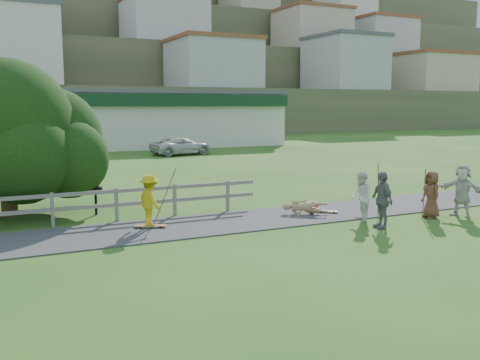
# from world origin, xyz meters

# --- Properties ---
(ground) EXTENTS (260.00, 260.00, 0.00)m
(ground) POSITION_xyz_m (0.00, 0.00, 0.00)
(ground) COLOR #275217
(ground) RESTS_ON ground
(path) EXTENTS (34.00, 3.00, 0.04)m
(path) POSITION_xyz_m (0.00, 1.50, 0.02)
(path) COLOR #353537
(path) RESTS_ON ground
(fence) EXTENTS (15.05, 0.10, 1.10)m
(fence) POSITION_xyz_m (-4.62, 3.30, 0.72)
(fence) COLOR #656259
(fence) RESTS_ON ground
(strip_mall) EXTENTS (32.50, 10.75, 5.10)m
(strip_mall) POSITION_xyz_m (4.00, 34.94, 2.58)
(strip_mall) COLOR beige
(strip_mall) RESTS_ON ground
(hillside) EXTENTS (220.00, 67.00, 47.50)m
(hillside) POSITION_xyz_m (0.00, 91.31, 14.41)
(hillside) COLOR #445130
(hillside) RESTS_ON ground
(skater_rider) EXTENTS (0.82, 1.14, 1.59)m
(skater_rider) POSITION_xyz_m (-1.31, 1.74, 0.79)
(skater_rider) COLOR gold
(skater_rider) RESTS_ON ground
(skater_fallen) EXTENTS (1.16, 1.48, 0.56)m
(skater_fallen) POSITION_xyz_m (4.10, 1.44, 0.28)
(skater_fallen) COLOR tan
(skater_fallen) RESTS_ON ground
(spectator_a) EXTENTS (0.88, 0.98, 1.65)m
(spectator_a) POSITION_xyz_m (5.20, -0.21, 0.82)
(spectator_a) COLOR silver
(spectator_a) RESTS_ON ground
(spectator_b) EXTENTS (0.59, 1.09, 1.77)m
(spectator_b) POSITION_xyz_m (5.18, -1.24, 0.89)
(spectator_b) COLOR slate
(spectator_b) RESTS_ON ground
(spectator_c) EXTENTS (0.64, 0.86, 1.60)m
(spectator_c) POSITION_xyz_m (7.68, -0.78, 0.80)
(spectator_c) COLOR brown
(spectator_c) RESTS_ON ground
(spectator_d) EXTENTS (1.08, 1.74, 1.79)m
(spectator_d) POSITION_xyz_m (8.85, -1.01, 0.89)
(spectator_d) COLOR #B8B7B4
(spectator_d) RESTS_ON ground
(car_silver) EXTENTS (4.67, 2.88, 1.45)m
(car_silver) POSITION_xyz_m (-0.27, 26.33, 0.73)
(car_silver) COLOR #BABCC3
(car_silver) RESTS_ON ground
(car_white) EXTENTS (5.07, 2.99, 1.32)m
(car_white) POSITION_xyz_m (7.87, 24.92, 0.66)
(car_white) COLOR silver
(car_white) RESTS_ON ground
(tree) EXTENTS (7.53, 7.53, 3.90)m
(tree) POSITION_xyz_m (-5.14, 5.75, 1.95)
(tree) COLOR black
(tree) RESTS_ON ground
(bbq) EXTENTS (0.53, 0.46, 0.98)m
(bbq) POSITION_xyz_m (-2.42, 4.65, 0.49)
(bbq) COLOR black
(bbq) RESTS_ON ground
(longboard_rider) EXTENTS (0.97, 0.56, 0.11)m
(longboard_rider) POSITION_xyz_m (-1.31, 1.74, 0.05)
(longboard_rider) COLOR olive
(longboard_rider) RESTS_ON ground
(longboard_fallen) EXTENTS (0.79, 0.70, 0.09)m
(longboard_fallen) POSITION_xyz_m (4.90, 1.34, 0.05)
(longboard_fallen) COLOR olive
(longboard_fallen) RESTS_ON ground
(helmet) EXTENTS (0.27, 0.27, 0.27)m
(helmet) POSITION_xyz_m (4.70, 1.79, 0.13)
(helmet) COLOR red
(helmet) RESTS_ON ground
(pole_rider) EXTENTS (0.03, 0.03, 1.97)m
(pole_rider) POSITION_xyz_m (-0.71, 2.14, 0.99)
(pole_rider) COLOR brown
(pole_rider) RESTS_ON ground
(pole_spec_left) EXTENTS (0.03, 0.03, 1.90)m
(pole_spec_left) POSITION_xyz_m (5.90, -0.19, 0.95)
(pole_spec_left) COLOR brown
(pole_spec_left) RESTS_ON ground
(pole_spec_right) EXTENTS (0.03, 0.03, 1.69)m
(pole_spec_right) POSITION_xyz_m (7.37, -0.76, 0.84)
(pole_spec_right) COLOR brown
(pole_spec_right) RESTS_ON ground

